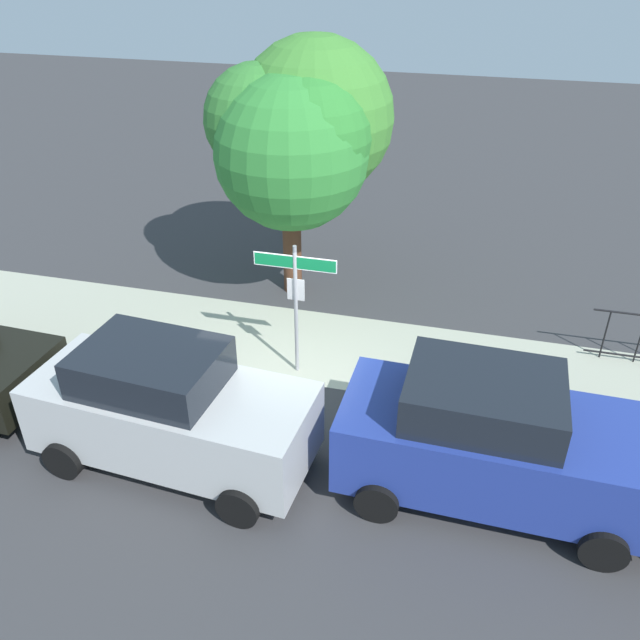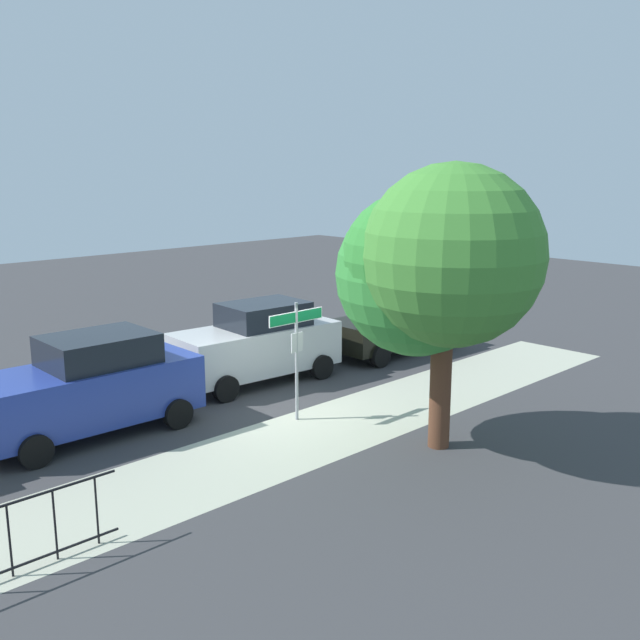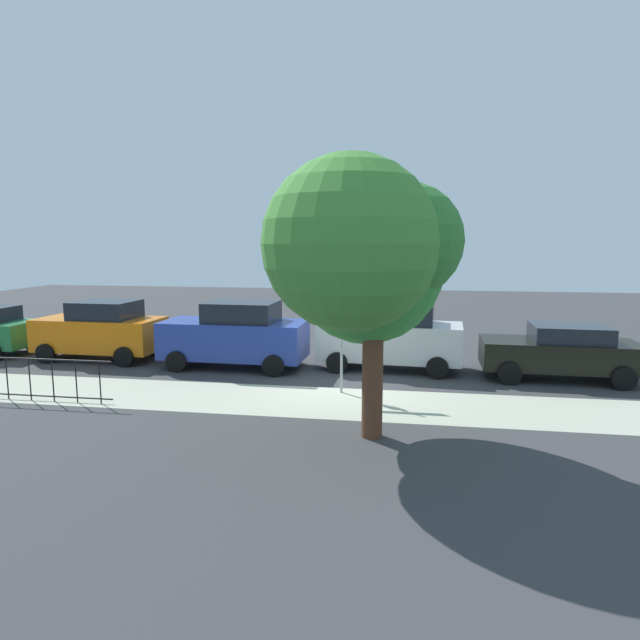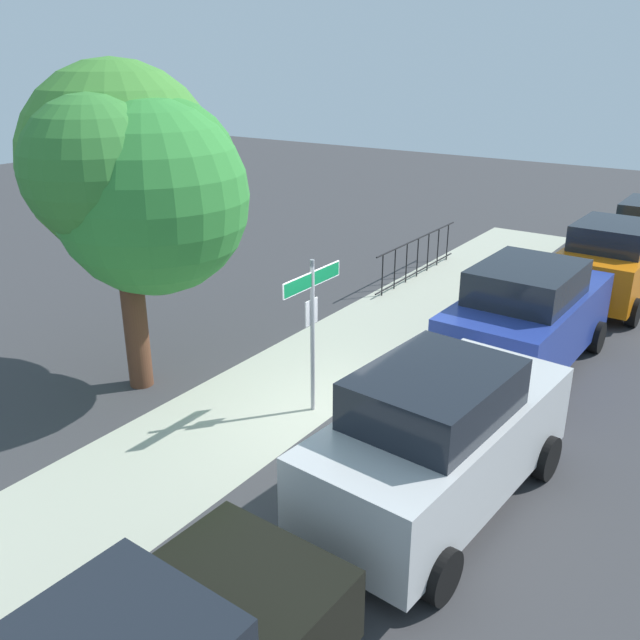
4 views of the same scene
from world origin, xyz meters
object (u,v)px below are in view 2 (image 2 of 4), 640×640
object	(u,v)px
street_sign	(296,338)
car_blue	(90,386)
car_silver	(257,343)
shade_tree	(434,262)
car_black	(393,325)

from	to	relation	value
street_sign	car_blue	xyz separation A→B (m)	(3.60, -2.33, -0.81)
street_sign	car_silver	distance (m)	3.17
shade_tree	car_blue	size ratio (longest dim) A/B	1.23
street_sign	car_silver	world-z (taller)	street_sign
shade_tree	car_black	size ratio (longest dim) A/B	1.28
street_sign	shade_tree	distance (m)	3.61
street_sign	car_blue	bearing A→B (deg)	-32.89
car_silver	car_blue	bearing A→B (deg)	10.21
street_sign	shade_tree	bearing A→B (deg)	103.99
shade_tree	car_black	bearing A→B (deg)	-134.42
shade_tree	car_black	distance (m)	8.04
car_blue	car_black	bearing A→B (deg)	-178.46
street_sign	car_black	world-z (taller)	street_sign
shade_tree	car_silver	xyz separation A→B (m)	(-0.45, -5.83, -2.68)
car_silver	street_sign	bearing A→B (deg)	71.34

